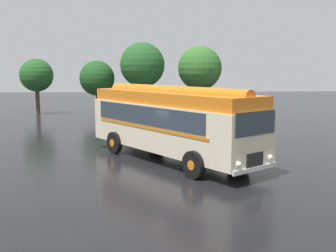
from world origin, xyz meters
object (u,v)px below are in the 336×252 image
object	(u,v)px
vintage_bus	(170,120)
car_far_right	(225,110)
car_near_left	(125,112)
car_mid_right	(190,112)
car_mid_left	(156,112)

from	to	relation	value
vintage_bus	car_far_right	world-z (taller)	vintage_bus
car_far_right	car_near_left	bearing A→B (deg)	-174.77
car_mid_right	vintage_bus	bearing A→B (deg)	-100.94
car_near_left	car_mid_left	xyz separation A→B (m)	(2.50, -0.16, 0.00)
car_mid_left	car_far_right	distance (m)	5.91
car_near_left	car_mid_right	bearing A→B (deg)	0.79
vintage_bus	car_mid_left	xyz separation A→B (m)	(-0.18, 13.44, -1.05)
car_mid_left	car_far_right	size ratio (longest dim) A/B	0.98
car_mid_right	car_far_right	distance (m)	3.09
car_mid_left	car_mid_right	xyz separation A→B (m)	(2.83, 0.23, 0.00)
car_near_left	car_far_right	size ratio (longest dim) A/B	1.01
vintage_bus	car_near_left	bearing A→B (deg)	101.19
car_near_left	car_far_right	xyz separation A→B (m)	(8.35, 0.76, 0.00)
car_near_left	car_mid_left	distance (m)	2.51
car_mid_left	car_mid_right	bearing A→B (deg)	4.65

